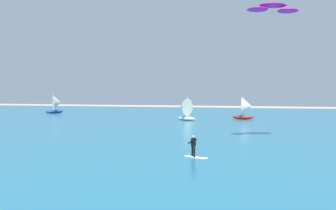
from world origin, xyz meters
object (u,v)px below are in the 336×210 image
Objects in this scene: kite at (273,8)px; sailboat_mid_left at (184,109)px; sailboat_far_right at (246,108)px; sailboat_leading at (57,104)px; kitesurfer at (195,150)px.

kite is 1.22× the size of sailboat_mid_left.
sailboat_far_right is at bearing 22.40° from sailboat_mid_left.
sailboat_mid_left is 0.93× the size of sailboat_leading.
kite is 27.99m from sailboat_mid_left.
kitesurfer is 15.94m from kite.
sailboat_mid_left is 34.39m from sailboat_leading.
sailboat_far_right is 43.62m from sailboat_leading.
sailboat_mid_left is (-5.99, 30.65, 1.39)m from kitesurfer.
kitesurfer is at bearing -97.57° from sailboat_far_right.
kite is at bearing 51.78° from kitesurfer.
sailboat_leading is at bearing 142.45° from kite.
kite is at bearing -37.55° from sailboat_leading.
sailboat_far_right is at bearing 82.43° from kitesurfer.
sailboat_mid_left is at bearing -157.60° from sailboat_far_right.
kitesurfer is 57.11m from sailboat_leading.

